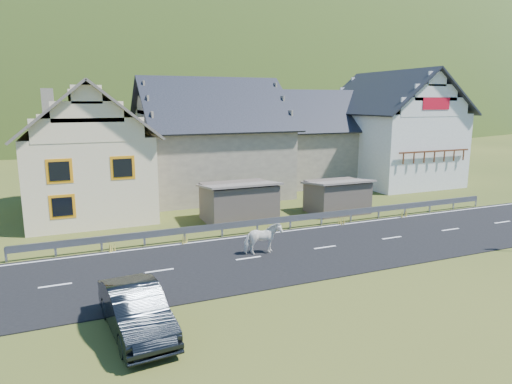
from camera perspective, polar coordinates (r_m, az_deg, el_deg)
name	(u,v)px	position (r m, az deg, el deg)	size (l,w,h in m)	color
ground	(325,248)	(22.47, 8.62, -6.95)	(160.00, 160.00, 0.00)	#313E16
road	(325,248)	(22.47, 8.62, -6.90)	(60.00, 7.00, 0.04)	black
lane_markings	(325,247)	(22.46, 8.62, -6.84)	(60.00, 6.60, 0.01)	silver
guardrail	(290,219)	(25.39, 4.33, -3.39)	(28.10, 0.09, 0.75)	#93969B
shed_left	(239,202)	(26.98, -2.17, -1.31)	(4.30, 3.30, 2.40)	brown
shed_right	(337,197)	(29.45, 10.09, -0.61)	(3.80, 2.90, 2.20)	brown
house_cream	(86,144)	(30.28, -20.46, 5.61)	(7.80, 9.80, 8.30)	beige
house_stone_a	(211,133)	(34.78, -5.66, 7.36)	(10.80, 9.80, 8.90)	gray
house_stone_b	(313,133)	(40.66, 7.17, 7.33)	(9.80, 8.80, 8.10)	gray
house_white	(391,124)	(41.56, 16.57, 8.18)	(8.80, 10.80, 9.70)	white
mountain	(108,167)	(200.63, -18.01, 3.01)	(440.00, 280.00, 260.00)	#253D15
horse	(263,239)	(21.10, 0.84, -5.86)	(1.72, 0.78, 1.45)	white
car	(136,310)	(14.81, -14.76, -14.08)	(1.55, 4.44, 1.46)	black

